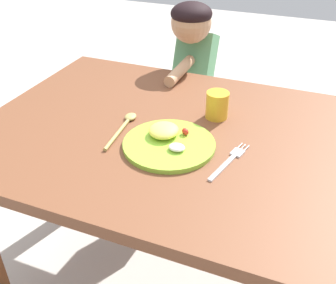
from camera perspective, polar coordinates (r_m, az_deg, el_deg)
ground_plane at (r=1.65m, az=2.71°, el=-19.49°), size 8.00×8.00×0.00m
dining_table at (r=1.23m, az=3.43°, el=-2.22°), size 1.32×0.88×0.68m
plate at (r=1.13m, az=0.04°, el=0.07°), size 0.26×0.26×0.05m
fork at (r=1.08m, az=8.89°, el=-2.68°), size 0.07×0.20×0.01m
spoon at (r=1.23m, az=-6.32°, el=2.51°), size 0.04×0.22×0.01m
drinking_cup at (r=1.26m, az=7.12°, el=5.33°), size 0.07×0.07×0.09m
person at (r=1.79m, az=3.70°, el=7.13°), size 0.16×0.41×0.94m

